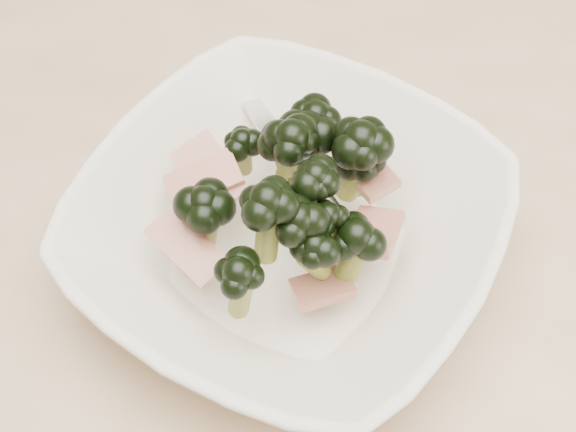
{
  "coord_description": "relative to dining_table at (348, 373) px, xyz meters",
  "views": [
    {
      "loc": [
        -0.0,
        -0.25,
        1.23
      ],
      "look_at": [
        -0.05,
        0.04,
        0.8
      ],
      "focal_mm": 50.0,
      "sensor_mm": 36.0,
      "label": 1
    }
  ],
  "objects": [
    {
      "name": "broccoli_dish",
      "position": [
        -0.05,
        0.04,
        0.14
      ],
      "size": [
        0.35,
        0.35,
        0.12
      ],
      "color": "beige",
      "rests_on": "dining_table"
    },
    {
      "name": "dining_table",
      "position": [
        0.0,
        0.0,
        0.0
      ],
      "size": [
        1.2,
        0.8,
        0.75
      ],
      "color": "tan",
      "rests_on": "ground"
    }
  ]
}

